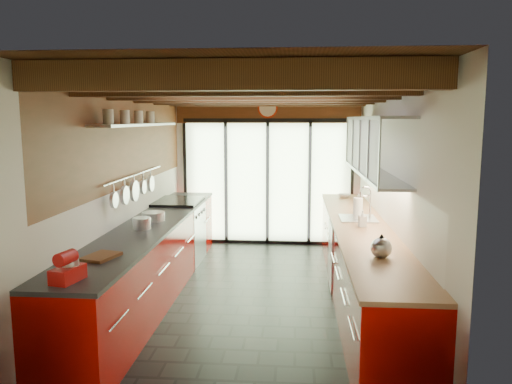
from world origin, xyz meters
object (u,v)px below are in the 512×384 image
stand_mixer (68,269)px  paper_towel (358,209)px  kettle (381,247)px  bowl (344,196)px  soap_bottle (363,219)px

stand_mixer → paper_towel: (2.54, 2.64, 0.04)m
kettle → bowl: size_ratio=1.17×
paper_towel → bowl: size_ratio=1.53×
stand_mixer → soap_bottle: size_ratio=1.54×
kettle → bowl: kettle is taller
stand_mixer → soap_bottle: bearing=40.8°
stand_mixer → paper_towel: paper_towel is taller
stand_mixer → soap_bottle: stand_mixer is taller
bowl → soap_bottle: bearing=-90.0°
kettle → bowl: 3.52m
stand_mixer → kettle: size_ratio=1.23×
kettle → paper_towel: 1.76m
paper_towel → soap_bottle: 0.45m
paper_towel → bowl: paper_towel is taller
kettle → soap_bottle: kettle is taller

